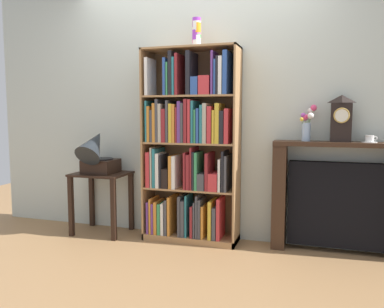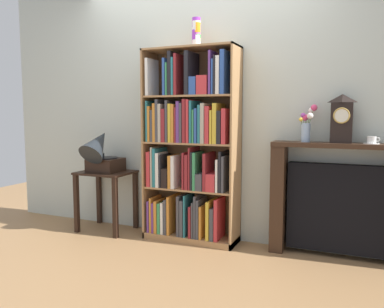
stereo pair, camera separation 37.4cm
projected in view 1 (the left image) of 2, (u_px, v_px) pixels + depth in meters
The scene contains 10 objects.
ground_plane at pixel (188, 243), 3.75m from camera, with size 8.03×6.40×0.02m, color #997047.
wall_back at pixel (216, 104), 3.82m from camera, with size 5.03×0.08×2.65m, color beige.
bookshelf at pixel (189, 151), 3.74m from camera, with size 0.92×0.32×1.85m.
cup_stack at pixel (197, 32), 3.60m from camera, with size 0.08×0.08×0.27m.
side_table_left at pixel (102, 188), 4.02m from camera, with size 0.55×0.44×0.63m.
gramophone at pixel (97, 153), 3.91m from camera, with size 0.31×0.48×0.51m.
fireplace_mantel at pixel (338, 199), 3.44m from camera, with size 1.14×0.22×0.99m.
mantel_clock at pixel (341, 118), 3.35m from camera, with size 0.17×0.12×0.40m.
flower_vase at pixel (307, 124), 3.45m from camera, with size 0.14×0.14×0.32m.
teacup_with_saucer at pixel (370, 139), 3.30m from camera, with size 0.13×0.13×0.06m.
Camera 1 is at (1.15, -3.45, 1.24)m, focal length 36.44 mm.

